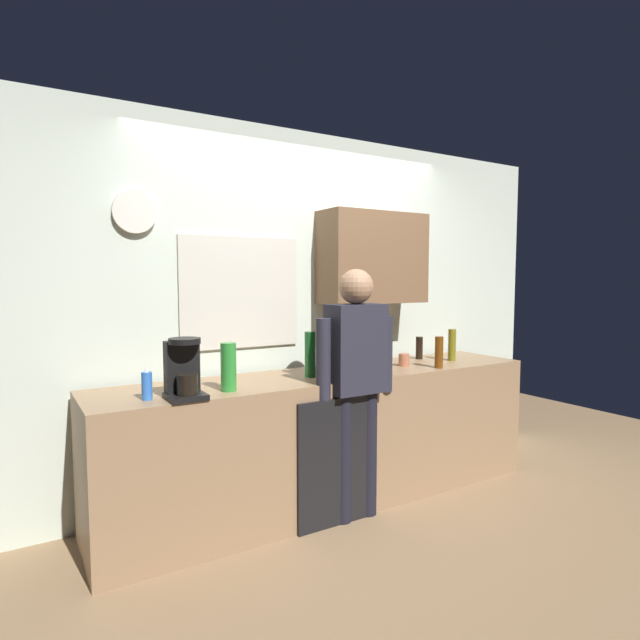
# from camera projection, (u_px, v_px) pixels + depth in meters

# --- Properties ---
(ground_plane) EXTENTS (8.00, 8.00, 0.00)m
(ground_plane) POSITION_uv_depth(u_px,v_px,m) (355.00, 517.00, 3.37)
(ground_plane) COLOR #8C6D4C
(kitchen_counter) EXTENTS (3.15, 0.64, 0.89)m
(kitchen_counter) POSITION_uv_depth(u_px,v_px,m) (330.00, 437.00, 3.58)
(kitchen_counter) COLOR #937251
(kitchen_counter) RESTS_ON ground_plane
(dishwasher_panel) EXTENTS (0.56, 0.02, 0.80)m
(dishwasher_panel) POSITION_uv_depth(u_px,v_px,m) (337.00, 462.00, 3.22)
(dishwasher_panel) COLOR black
(dishwasher_panel) RESTS_ON ground_plane
(back_wall_assembly) EXTENTS (4.75, 0.42, 2.60)m
(back_wall_assembly) POSITION_uv_depth(u_px,v_px,m) (307.00, 303.00, 3.88)
(back_wall_assembly) COLOR silver
(back_wall_assembly) RESTS_ON ground_plane
(coffee_maker) EXTENTS (0.20, 0.20, 0.33)m
(coffee_maker) POSITION_uv_depth(u_px,v_px,m) (184.00, 371.00, 2.81)
(coffee_maker) COLOR black
(coffee_maker) RESTS_ON kitchen_counter
(bottle_dark_sauce) EXTENTS (0.06, 0.06, 0.18)m
(bottle_dark_sauce) POSITION_uv_depth(u_px,v_px,m) (419.00, 348.00, 4.17)
(bottle_dark_sauce) COLOR black
(bottle_dark_sauce) RESTS_ON kitchen_counter
(bottle_green_wine) EXTENTS (0.07, 0.07, 0.30)m
(bottle_green_wine) POSITION_uv_depth(u_px,v_px,m) (310.00, 354.00, 3.41)
(bottle_green_wine) COLOR #195923
(bottle_green_wine) RESTS_ON kitchen_counter
(bottle_clear_soda) EXTENTS (0.09, 0.09, 0.28)m
(bottle_clear_soda) POSITION_uv_depth(u_px,v_px,m) (228.00, 367.00, 2.99)
(bottle_clear_soda) COLOR #2D8C33
(bottle_clear_soda) RESTS_ON kitchen_counter
(bottle_amber_beer) EXTENTS (0.06, 0.06, 0.23)m
(bottle_amber_beer) POSITION_uv_depth(u_px,v_px,m) (439.00, 352.00, 3.75)
(bottle_amber_beer) COLOR brown
(bottle_amber_beer) RESTS_ON kitchen_counter
(bottle_olive_oil) EXTENTS (0.06, 0.06, 0.25)m
(bottle_olive_oil) POSITION_uv_depth(u_px,v_px,m) (452.00, 345.00, 4.08)
(bottle_olive_oil) COLOR olive
(bottle_olive_oil) RESTS_ON kitchen_counter
(cup_terracotta_mug) EXTENTS (0.08, 0.08, 0.09)m
(cup_terracotta_mug) POSITION_uv_depth(u_px,v_px,m) (404.00, 360.00, 3.84)
(cup_terracotta_mug) COLOR #B26647
(cup_terracotta_mug) RESTS_ON kitchen_counter
(mixing_bowl) EXTENTS (0.22, 0.22, 0.08)m
(mixing_bowl) POSITION_uv_depth(u_px,v_px,m) (375.00, 357.00, 4.01)
(mixing_bowl) COLOR white
(mixing_bowl) RESTS_ON kitchen_counter
(potted_plant) EXTENTS (0.15, 0.15, 0.23)m
(potted_plant) POSITION_uv_depth(u_px,v_px,m) (372.00, 355.00, 3.49)
(potted_plant) COLOR #9E5638
(potted_plant) RESTS_ON kitchen_counter
(dish_soap) EXTENTS (0.06, 0.06, 0.18)m
(dish_soap) POSITION_uv_depth(u_px,v_px,m) (147.00, 385.00, 2.77)
(dish_soap) COLOR blue
(dish_soap) RESTS_ON kitchen_counter
(person_at_sink) EXTENTS (0.57, 0.22, 1.60)m
(person_at_sink) POSITION_uv_depth(u_px,v_px,m) (356.00, 372.00, 3.29)
(person_at_sink) COLOR black
(person_at_sink) RESTS_ON ground_plane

